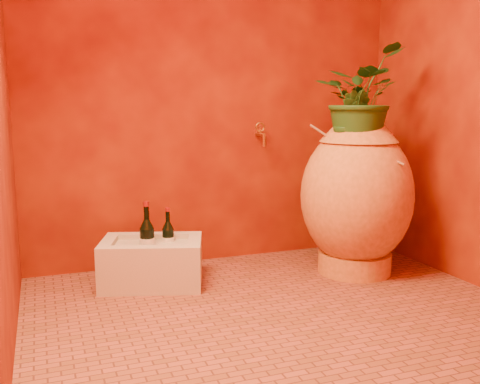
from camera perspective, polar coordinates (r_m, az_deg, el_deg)
name	(u,v)px	position (r m, az deg, el deg)	size (l,w,h in m)	color
floor	(277,310)	(2.83, 3.92, -12.41)	(2.50, 2.50, 0.00)	brown
wall_back	(215,73)	(3.57, -2.64, 12.55)	(2.50, 0.02, 2.50)	#5C0D05
amphora	(357,195)	(3.39, 12.34, -0.32)	(0.80, 0.80, 0.99)	#DD8A3E
stone_basin	(152,263)	(3.20, -9.36, -7.50)	(0.67, 0.56, 0.27)	beige
wine_bottle_a	(147,241)	(3.13, -9.88, -5.13)	(0.09, 0.09, 0.35)	black
wine_bottle_b	(148,240)	(3.20, -9.80, -5.12)	(0.08, 0.08, 0.31)	black
wine_bottle_c	(168,239)	(3.23, -7.67, -5.00)	(0.07, 0.07, 0.30)	black
wall_tap	(261,133)	(3.60, 2.25, 6.29)	(0.07, 0.14, 0.16)	#AE7D28
plant_main	(358,97)	(3.34, 12.51, 9.85)	(0.55, 0.48, 0.61)	#1E4C1B
plant_side	(351,122)	(3.26, 11.74, 7.27)	(0.21, 0.17, 0.38)	#1E4C1B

